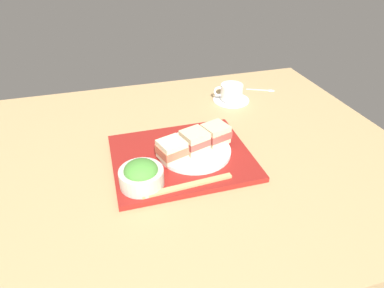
# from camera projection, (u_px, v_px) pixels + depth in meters

# --- Properties ---
(ground_plane) EXTENTS (1.40, 1.00, 0.03)m
(ground_plane) POSITION_uv_depth(u_px,v_px,m) (160.00, 159.00, 0.93)
(ground_plane) COLOR tan
(serving_tray) EXTENTS (0.37, 0.31, 0.01)m
(serving_tray) POSITION_uv_depth(u_px,v_px,m) (182.00, 157.00, 0.90)
(serving_tray) COLOR maroon
(serving_tray) RESTS_ON ground_plane
(sandwich_plate) EXTENTS (0.20, 0.20, 0.01)m
(sandwich_plate) POSITION_uv_depth(u_px,v_px,m) (194.00, 151.00, 0.90)
(sandwich_plate) COLOR white
(sandwich_plate) RESTS_ON serving_tray
(sandwich_near) EXTENTS (0.08, 0.08, 0.05)m
(sandwich_near) POSITION_uv_depth(u_px,v_px,m) (172.00, 150.00, 0.85)
(sandwich_near) COLOR beige
(sandwich_near) RESTS_ON sandwich_plate
(sandwich_middle) EXTENTS (0.08, 0.08, 0.05)m
(sandwich_middle) POSITION_uv_depth(u_px,v_px,m) (195.00, 141.00, 0.88)
(sandwich_middle) COLOR beige
(sandwich_middle) RESTS_ON sandwich_plate
(sandwich_far) EXTENTS (0.08, 0.08, 0.05)m
(sandwich_far) POSITION_uv_depth(u_px,v_px,m) (216.00, 133.00, 0.92)
(sandwich_far) COLOR beige
(sandwich_far) RESTS_ON sandwich_plate
(salad_bowl) EXTENTS (0.11, 0.11, 0.06)m
(salad_bowl) POSITION_uv_depth(u_px,v_px,m) (141.00, 175.00, 0.78)
(salad_bowl) COLOR beige
(salad_bowl) RESTS_ON serving_tray
(chopsticks_pair) EXTENTS (0.22, 0.03, 0.01)m
(chopsticks_pair) POSITION_uv_depth(u_px,v_px,m) (188.00, 185.00, 0.78)
(chopsticks_pair) COLOR tan
(chopsticks_pair) RESTS_ON serving_tray
(coffee_cup) EXTENTS (0.13, 0.13, 0.06)m
(coffee_cup) POSITION_uv_depth(u_px,v_px,m) (231.00, 94.00, 1.19)
(coffee_cup) COLOR white
(coffee_cup) RESTS_ON ground_plane
(teaspoon) EXTENTS (0.10, 0.06, 0.01)m
(teaspoon) POSITION_uv_depth(u_px,v_px,m) (267.00, 90.00, 1.28)
(teaspoon) COLOR silver
(teaspoon) RESTS_ON ground_plane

